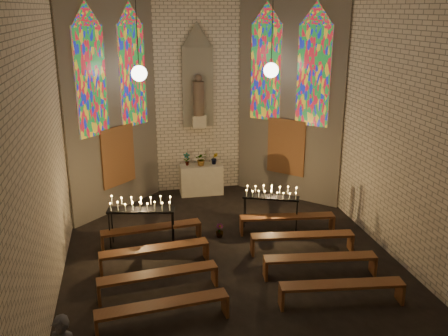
{
  "coord_description": "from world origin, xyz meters",
  "views": [
    {
      "loc": [
        -2.33,
        -10.04,
        5.93
      ],
      "look_at": [
        -0.08,
        1.18,
        2.25
      ],
      "focal_mm": 40.0,
      "sensor_mm": 36.0,
      "label": 1
    }
  ],
  "objects_px": {
    "aisle_flower_pot": "(219,230)",
    "votive_stand_right": "(271,194)",
    "altar": "(201,179)",
    "votive_stand_left": "(141,207)"
  },
  "relations": [
    {
      "from": "aisle_flower_pot",
      "to": "votive_stand_right",
      "type": "distance_m",
      "value": 1.77
    },
    {
      "from": "altar",
      "to": "aisle_flower_pot",
      "type": "xyz_separation_m",
      "value": [
        -0.03,
        -3.37,
        -0.31
      ]
    },
    {
      "from": "votive_stand_left",
      "to": "altar",
      "type": "bearing_deg",
      "value": 69.38
    },
    {
      "from": "votive_stand_left",
      "to": "votive_stand_right",
      "type": "bearing_deg",
      "value": 17.5
    },
    {
      "from": "votive_stand_left",
      "to": "votive_stand_right",
      "type": "relative_size",
      "value": 1.11
    },
    {
      "from": "altar",
      "to": "votive_stand_left",
      "type": "distance_m",
      "value": 4.08
    },
    {
      "from": "altar",
      "to": "votive_stand_left",
      "type": "bearing_deg",
      "value": -121.25
    },
    {
      "from": "altar",
      "to": "votive_stand_right",
      "type": "bearing_deg",
      "value": -63.51
    },
    {
      "from": "altar",
      "to": "aisle_flower_pot",
      "type": "distance_m",
      "value": 3.39
    },
    {
      "from": "aisle_flower_pot",
      "to": "altar",
      "type": "bearing_deg",
      "value": 89.47
    }
  ]
}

